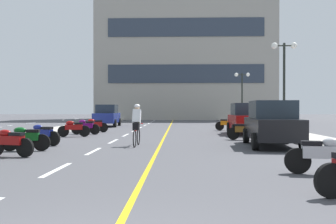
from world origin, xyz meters
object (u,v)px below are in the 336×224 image
motorcycle_3 (25,138)px  motorcycle_2 (10,142)px  parked_car_near (272,124)px  motorcycle_4 (42,134)px  motorcycle_6 (74,128)px  motorcycle_9 (228,124)px  street_lamp_mid (284,67)px  motorcycle_8 (94,125)px  parked_car_far (107,116)px  motorcycle_7 (85,126)px  street_lamp_far (242,86)px  motorcycle_5 (245,130)px  cyclist_rider (137,124)px  parked_car_mid (246,119)px  motorcycle_1 (323,154)px

motorcycle_3 → motorcycle_2: bearing=-85.1°
parked_car_near → motorcycle_3: size_ratio=2.52×
motorcycle_4 → motorcycle_6: (0.00, 4.66, 0.00)m
parked_car_near → motorcycle_9: bearing=92.1°
motorcycle_2 → motorcycle_4: bearing=94.6°
street_lamp_mid → motorcycle_8: bearing=171.0°
motorcycle_3 → parked_car_far: bearing=91.8°
motorcycle_2 → motorcycle_7: (-0.11, 10.01, 0.00)m
motorcycle_8 → street_lamp_far: bearing=48.2°
parked_car_near → motorcycle_9: parked_car_near is taller
street_lamp_mid → motorcycle_3: bearing=-143.5°
parked_car_far → motorcycle_2: bearing=-88.0°
motorcycle_5 → cyclist_rider: 5.69m
parked_car_far → motorcycle_4: size_ratio=2.57×
motorcycle_3 → motorcycle_4: same height
parked_car_far → motorcycle_9: size_ratio=2.60×
motorcycle_7 → motorcycle_5: bearing=-23.0°
street_lamp_mid → motorcycle_8: (-11.32, 1.80, -3.42)m
parked_car_far → motorcycle_3: size_ratio=2.50×
parked_car_mid → cyclist_rider: parked_car_mid is taller
motorcycle_3 → motorcycle_6: 6.64m
motorcycle_6 → motorcycle_7: bearing=84.8°
parked_car_mid → motorcycle_1: parked_car_mid is taller
motorcycle_2 → cyclist_rider: cyclist_rider is taller
motorcycle_2 → motorcycle_9: bearing=58.3°
motorcycle_3 → motorcycle_7: size_ratio=1.00×
parked_car_mid → motorcycle_4: size_ratio=2.56×
motorcycle_6 → motorcycle_3: bearing=-88.7°
street_lamp_far → parked_car_far: (-12.03, -4.96, -2.74)m
parked_car_near → motorcycle_8: (-9.01, 8.42, -0.44)m
parked_car_far → motorcycle_2: parked_car_far is taller
motorcycle_6 → motorcycle_9: 10.64m
parked_car_near → parked_car_far: bearing=121.0°
motorcycle_1 → parked_car_far: bearing=112.5°
motorcycle_8 → cyclist_rider: (3.61, -8.35, 0.41)m
street_lamp_mid → motorcycle_3: street_lamp_mid is taller
street_lamp_far → motorcycle_9: bearing=-104.5°
motorcycle_6 → motorcycle_9: (8.92, 5.80, 0.00)m
parked_car_near → motorcycle_5: 3.07m
parked_car_mid → motorcycle_3: size_ratio=2.49×
motorcycle_2 → motorcycle_9: size_ratio=1.02×
motorcycle_8 → motorcycle_9: size_ratio=1.00×
motorcycle_2 → cyclist_rider: 5.01m
parked_car_mid → motorcycle_7: size_ratio=2.49×
motorcycle_5 → cyclist_rider: size_ratio=0.94×
motorcycle_1 → motorcycle_4: 11.02m
motorcycle_6 → motorcycle_5: bearing=-11.6°
motorcycle_9 → motorcycle_8: bearing=-165.8°
motorcycle_7 → motorcycle_8: (0.12, 1.78, 0.00)m
motorcycle_7 → motorcycle_8: 1.79m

